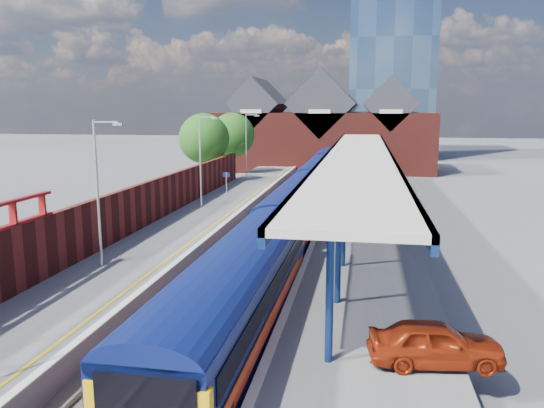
{
  "coord_description": "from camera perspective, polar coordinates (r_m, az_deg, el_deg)",
  "views": [
    {
      "loc": [
        5.89,
        -16.94,
        8.47
      ],
      "look_at": [
        0.24,
        15.35,
        2.6
      ],
      "focal_mm": 35.0,
      "sensor_mm": 36.0,
      "label": 1
    }
  ],
  "objects": [
    {
      "name": "lamp_post_d",
      "position": [
        56.4,
        -2.65,
        6.61
      ],
      "size": [
        1.48,
        0.18,
        7.0
      ],
      "color": "#A5A8AA",
      "rests_on": "left_platform"
    },
    {
      "name": "lamp_post_b",
      "position": [
        26.24,
        -18.02,
        2.03
      ],
      "size": [
        1.48,
        0.18,
        7.0
      ],
      "color": "#A5A8AA",
      "rests_on": "left_platform"
    },
    {
      "name": "station_building",
      "position": [
        75.23,
        5.48,
        7.81
      ],
      "size": [
        30.0,
        12.12,
        13.78
      ],
      "color": "#581C17",
      "rests_on": "ground"
    },
    {
      "name": "parked_car_dark",
      "position": [
        37.86,
        12.87,
        -0.58
      ],
      "size": [
        4.31,
        2.47,
        1.17
      ],
      "primitive_type": "imported",
      "rotation": [
        0.0,
        0.0,
        1.79
      ],
      "color": "black",
      "rests_on": "right_platform"
    },
    {
      "name": "parked_car_silver",
      "position": [
        32.45,
        12.0,
        -2.21
      ],
      "size": [
        4.16,
        2.28,
        1.3
      ],
      "primitive_type": "imported",
      "rotation": [
        0.0,
        0.0,
        1.81
      ],
      "color": "#B6B6BB",
      "rests_on": "right_platform"
    },
    {
      "name": "ground",
      "position": [
        48.06,
        2.73,
        -0.01
      ],
      "size": [
        240.0,
        240.0,
        0.0
      ],
      "primitive_type": "plane",
      "color": "#5B5B5E",
      "rests_on": "ground"
    },
    {
      "name": "platform_sign",
      "position": [
        42.76,
        -4.92,
        2.35
      ],
      "size": [
        0.55,
        0.08,
        2.5
      ],
      "color": "#A5A8AA",
      "rests_on": "left_platform"
    },
    {
      "name": "yellow_line",
      "position": [
        38.9,
        -4.61,
        -0.94
      ],
      "size": [
        0.14,
        76.0,
        0.01
      ],
      "primitive_type": "cube",
      "color": "yellow",
      "rests_on": "left_platform"
    },
    {
      "name": "brick_wall",
      "position": [
        34.08,
        -14.49,
        -0.35
      ],
      "size": [
        0.35,
        50.0,
        3.86
      ],
      "color": "#581C17",
      "rests_on": "left_platform"
    },
    {
      "name": "coping_left",
      "position": [
        38.76,
        -3.75,
        -0.95
      ],
      "size": [
        0.3,
        76.0,
        0.05
      ],
      "primitive_type": "cube",
      "color": "silver",
      "rests_on": "left_platform"
    },
    {
      "name": "parked_car_red",
      "position": [
        16.89,
        17.17,
        -14.09
      ],
      "size": [
        4.09,
        2.06,
        1.34
      ],
      "primitive_type": "imported",
      "rotation": [
        0.0,
        0.0,
        1.7
      ],
      "color": "maroon",
      "rests_on": "right_platform"
    },
    {
      "name": "lamp_post_c",
      "position": [
        40.97,
        -7.54,
        5.2
      ],
      "size": [
        1.48,
        0.18,
        7.0
      ],
      "color": "#A5A8AA",
      "rests_on": "left_platform"
    },
    {
      "name": "tree_far",
      "position": [
        62.81,
        -4.16,
        7.28
      ],
      "size": [
        5.2,
        5.2,
        8.1
      ],
      "color": "#382314",
      "rests_on": "ground"
    },
    {
      "name": "rails",
      "position": [
        38.33,
        0.85,
        -2.43
      ],
      "size": [
        4.51,
        76.0,
        0.14
      ],
      "color": "slate",
      "rests_on": "ground"
    },
    {
      "name": "train",
      "position": [
        43.14,
        3.97,
        1.67
      ],
      "size": [
        2.95,
        65.92,
        3.45
      ],
      "color": "#0B1652",
      "rests_on": "ground"
    },
    {
      "name": "left_platform",
      "position": [
        39.47,
        -7.06,
        -1.58
      ],
      "size": [
        5.0,
        76.0,
        1.0
      ],
      "primitive_type": "cube",
      "color": "#565659",
      "rests_on": "ground"
    },
    {
      "name": "ballast_bed",
      "position": [
        38.35,
        0.85,
        -2.56
      ],
      "size": [
        6.0,
        76.0,
        0.06
      ],
      "primitive_type": "cube",
      "color": "#473D33",
      "rests_on": "ground"
    },
    {
      "name": "canopy",
      "position": [
        39.03,
        9.34,
        5.29
      ],
      "size": [
        4.5,
        52.0,
        4.48
      ],
      "color": "navy",
      "rests_on": "right_platform"
    },
    {
      "name": "glass_tower",
      "position": [
        97.74,
        12.82,
        16.81
      ],
      "size": [
        14.2,
        14.2,
        40.3
      ],
      "color": "slate",
      "rests_on": "ground"
    },
    {
      "name": "right_platform",
      "position": [
        37.79,
        9.88,
        -2.18
      ],
      "size": [
        6.0,
        76.0,
        1.0
      ],
      "primitive_type": "cube",
      "color": "#565659",
      "rests_on": "ground"
    },
    {
      "name": "parked_car_blue",
      "position": [
        39.62,
        13.06,
        -0.13
      ],
      "size": [
        4.54,
        3.03,
        1.16
      ],
      "primitive_type": "imported",
      "rotation": [
        0.0,
        0.0,
        1.28
      ],
      "color": "navy",
      "rests_on": "right_platform"
    },
    {
      "name": "coping_right",
      "position": [
        37.79,
        5.58,
        -1.26
      ],
      "size": [
        0.3,
        76.0,
        0.05
      ],
      "primitive_type": "cube",
      "color": "silver",
      "rests_on": "right_platform"
    },
    {
      "name": "tree_near",
      "position": [
        55.38,
        -7.19,
        6.85
      ],
      "size": [
        5.2,
        5.2,
        8.1
      ],
      "color": "#382314",
      "rests_on": "ground"
    }
  ]
}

